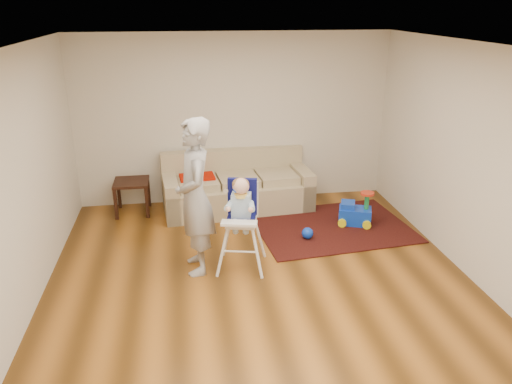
{
  "coord_description": "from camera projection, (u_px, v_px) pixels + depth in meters",
  "views": [
    {
      "loc": [
        -0.83,
        -5.05,
        3.11
      ],
      "look_at": [
        0.0,
        0.4,
        1.0
      ],
      "focal_mm": 35.0,
      "sensor_mm": 36.0,
      "label": 1
    }
  ],
  "objects": [
    {
      "name": "room_envelope",
      "position": [
        254.0,
        117.0,
        5.71
      ],
      "size": [
        5.04,
        5.52,
        2.72
      ],
      "color": "beige",
      "rests_on": "ground"
    },
    {
      "name": "area_rug",
      "position": [
        332.0,
        227.0,
        7.34
      ],
      "size": [
        2.35,
        1.86,
        0.02
      ],
      "primitive_type": "cube",
      "rotation": [
        0.0,
        0.0,
        0.11
      ],
      "color": "black",
      "rests_on": "ground"
    },
    {
      "name": "side_table",
      "position": [
        133.0,
        197.0,
        7.77
      ],
      "size": [
        0.52,
        0.52,
        0.52
      ],
      "primitive_type": null,
      "color": "black",
      "rests_on": "ground"
    },
    {
      "name": "high_chair",
      "position": [
        241.0,
        225.0,
        6.07
      ],
      "size": [
        0.66,
        0.66,
        1.18
      ],
      "rotation": [
        0.0,
        0.0,
        -0.23
      ],
      "color": "white",
      "rests_on": "ground"
    },
    {
      "name": "adult",
      "position": [
        195.0,
        197.0,
        5.88
      ],
      "size": [
        0.51,
        0.73,
        1.9
      ],
      "primitive_type": "imported",
      "rotation": [
        0.0,
        0.0,
        -1.49
      ],
      "color": "#98989B",
      "rests_on": "ground"
    },
    {
      "name": "ride_on_toy",
      "position": [
        355.0,
        207.0,
        7.34
      ],
      "size": [
        0.55,
        0.47,
        0.51
      ],
      "primitive_type": null,
      "rotation": [
        0.0,
        0.0,
        -0.34
      ],
      "color": "blue",
      "rests_on": "area_rug"
    },
    {
      "name": "toy_ball",
      "position": [
        308.0,
        233.0,
        6.93
      ],
      "size": [
        0.16,
        0.16,
        0.16
      ],
      "primitive_type": "sphere",
      "color": "blue",
      "rests_on": "area_rug"
    },
    {
      "name": "ground",
      "position": [
        261.0,
        283.0,
        5.89
      ],
      "size": [
        5.5,
        5.5,
        0.0
      ],
      "primitive_type": "plane",
      "color": "#4A2C0D",
      "rests_on": "ground"
    },
    {
      "name": "sofa",
      "position": [
        237.0,
        182.0,
        7.86
      ],
      "size": [
        2.38,
        1.14,
        0.89
      ],
      "rotation": [
        0.0,
        0.0,
        0.09
      ],
      "color": "tan",
      "rests_on": "ground"
    }
  ]
}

